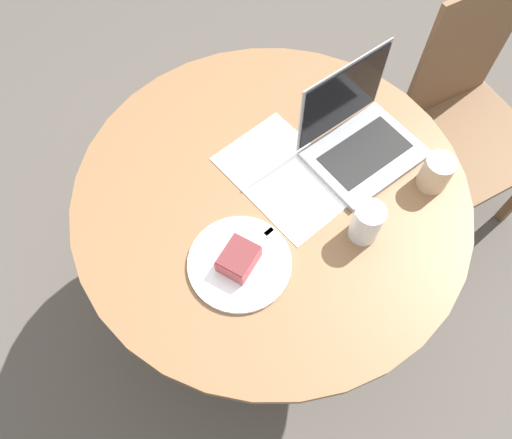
{
  "coord_description": "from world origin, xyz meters",
  "views": [
    {
      "loc": [
        -0.49,
        0.46,
        1.88
      ],
      "look_at": [
        -0.05,
        0.1,
        0.8
      ],
      "focal_mm": 35.0,
      "sensor_mm": 36.0,
      "label": 1
    }
  ],
  "objects": [
    {
      "name": "coffee_glass",
      "position": [
        -0.25,
        -0.34,
        0.81
      ],
      "size": [
        0.08,
        0.08,
        0.1
      ],
      "color": "#C6AD89",
      "rests_on": "dining_table"
    },
    {
      "name": "fork",
      "position": [
        -0.09,
        0.14,
        0.77
      ],
      "size": [
        0.03,
        0.17,
        0.0
      ],
      "rotation": [
        0.0,
        0.0,
        4.77
      ],
      "color": "silver",
      "rests_on": "plate"
    },
    {
      "name": "cake_slice",
      "position": [
        -0.11,
        0.19,
        0.79
      ],
      "size": [
        0.1,
        0.11,
        0.05
      ],
      "rotation": [
        0.0,
        0.0,
        5.07
      ],
      "color": "#B74C51",
      "rests_on": "plate"
    },
    {
      "name": "plate",
      "position": [
        -0.11,
        0.19,
        0.76
      ],
      "size": [
        0.25,
        0.25,
        0.01
      ],
      "color": "silver",
      "rests_on": "dining_table"
    },
    {
      "name": "paper_document",
      "position": [
        0.01,
        -0.06,
        0.76
      ],
      "size": [
        0.35,
        0.25,
        0.0
      ],
      "rotation": [
        0.0,
        0.0,
        0.02
      ],
      "color": "white",
      "rests_on": "dining_table"
    },
    {
      "name": "laptop",
      "position": [
        -0.04,
        -0.27,
        0.8
      ],
      "size": [
        0.24,
        0.3,
        0.25
      ],
      "rotation": [
        0.0,
        0.0,
        7.81
      ],
      "color": "gray",
      "rests_on": "dining_table"
    },
    {
      "name": "chair",
      "position": [
        -0.09,
        -0.85,
        0.48
      ],
      "size": [
        0.49,
        0.49,
        0.94
      ],
      "rotation": [
        0.0,
        0.0,
        7.66
      ],
      "color": "brown",
      "rests_on": "ground_plane"
    },
    {
      "name": "dining_table",
      "position": [
        0.0,
        0.0,
        0.61
      ],
      "size": [
        1.05,
        1.05,
        0.76
      ],
      "color": "brown",
      "rests_on": "ground_plane"
    },
    {
      "name": "ground_plane",
      "position": [
        0.0,
        0.0,
        0.0
      ],
      "size": [
        12.0,
        12.0,
        0.0
      ],
      "primitive_type": "plane",
      "color": "#4C4742"
    },
    {
      "name": "water_glass",
      "position": [
        -0.24,
        -0.1,
        0.81
      ],
      "size": [
        0.07,
        0.07,
        0.11
      ],
      "color": "silver",
      "rests_on": "dining_table"
    }
  ]
}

